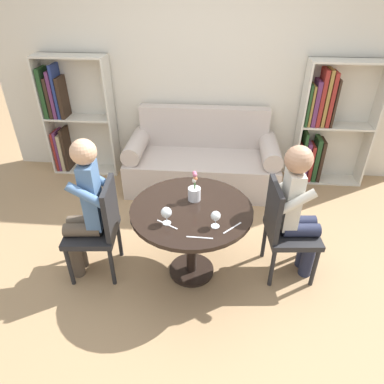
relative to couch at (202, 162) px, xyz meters
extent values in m
plane|color=tan|center=(0.00, -1.54, -0.31)|extent=(16.00, 16.00, 0.00)
cube|color=silver|center=(0.00, 0.42, 1.04)|extent=(5.20, 0.05, 2.70)
cylinder|color=black|center=(0.00, -1.54, 0.37)|extent=(0.99, 0.99, 0.03)
cylinder|color=black|center=(0.00, -1.54, 0.04)|extent=(0.09, 0.09, 0.64)
cylinder|color=black|center=(0.00, -1.54, -0.30)|extent=(0.40, 0.40, 0.03)
cube|color=beige|center=(0.00, -0.05, -0.10)|extent=(1.81, 0.80, 0.42)
cube|color=beige|center=(0.00, 0.27, 0.36)|extent=(1.59, 0.16, 0.50)
cylinder|color=beige|center=(-0.80, -0.05, 0.22)|extent=(0.22, 0.72, 0.22)
cylinder|color=beige|center=(0.80, -0.05, 0.22)|extent=(0.22, 0.72, 0.22)
cube|color=silver|center=(-1.57, 0.37, 0.44)|extent=(0.86, 0.02, 1.50)
cube|color=silver|center=(-1.99, 0.24, 0.44)|extent=(0.02, 0.28, 1.50)
cube|color=silver|center=(-1.16, 0.24, 0.44)|extent=(0.02, 0.28, 1.50)
cube|color=silver|center=(-1.57, 0.24, -0.30)|extent=(0.82, 0.28, 0.02)
cube|color=silver|center=(-1.57, 0.24, 0.44)|extent=(0.82, 0.28, 0.02)
cube|color=silver|center=(-1.57, 0.24, 1.17)|extent=(0.82, 0.28, 0.02)
cube|color=maroon|center=(-1.95, 0.23, -0.02)|extent=(0.03, 0.23, 0.53)
cube|color=#602D5B|center=(-1.92, 0.23, -0.02)|extent=(0.03, 0.23, 0.54)
cube|color=tan|center=(-1.87, 0.23, -0.04)|extent=(0.05, 0.23, 0.50)
cube|color=#332319|center=(-1.82, 0.23, 0.00)|extent=(0.04, 0.23, 0.58)
cube|color=#234723|center=(-1.94, 0.23, 0.75)|extent=(0.05, 0.23, 0.59)
cube|color=#332319|center=(-1.88, 0.23, 0.69)|extent=(0.04, 0.23, 0.49)
cube|color=#602D5B|center=(-1.83, 0.23, 0.73)|extent=(0.04, 0.23, 0.56)
cube|color=navy|center=(-1.78, 0.23, 0.77)|extent=(0.03, 0.23, 0.64)
cube|color=#332319|center=(-1.73, 0.23, 0.69)|extent=(0.04, 0.23, 0.49)
cube|color=silver|center=(1.57, 0.37, 0.44)|extent=(0.86, 0.02, 1.50)
cube|color=silver|center=(1.16, 0.24, 0.44)|extent=(0.02, 0.28, 1.50)
cube|color=silver|center=(1.99, 0.24, 0.44)|extent=(0.02, 0.28, 1.50)
cube|color=silver|center=(1.57, 0.24, -0.30)|extent=(0.82, 0.28, 0.02)
cube|color=silver|center=(1.57, 0.24, 0.44)|extent=(0.82, 0.28, 0.02)
cube|color=silver|center=(1.57, 0.24, 1.17)|extent=(0.82, 0.28, 0.02)
cube|color=maroon|center=(1.20, 0.23, -0.04)|extent=(0.04, 0.23, 0.49)
cube|color=#234723|center=(1.25, 0.23, 0.03)|extent=(0.03, 0.23, 0.64)
cube|color=#602D5B|center=(1.30, 0.23, -0.03)|extent=(0.05, 0.23, 0.51)
cube|color=maroon|center=(1.36, 0.23, -0.05)|extent=(0.04, 0.23, 0.48)
cube|color=#234723|center=(1.42, 0.23, 0.00)|extent=(0.05, 0.23, 0.57)
cube|color=#332319|center=(1.48, 0.23, -0.02)|extent=(0.04, 0.23, 0.54)
cube|color=#234723|center=(1.20, 0.23, 0.69)|extent=(0.03, 0.23, 0.48)
cube|color=olive|center=(1.23, 0.23, 0.68)|extent=(0.03, 0.23, 0.47)
cube|color=#602D5B|center=(1.28, 0.23, 0.71)|extent=(0.05, 0.23, 0.52)
cube|color=maroon|center=(1.33, 0.23, 0.77)|extent=(0.05, 0.23, 0.65)
cube|color=olive|center=(1.39, 0.23, 0.77)|extent=(0.04, 0.23, 0.65)
cube|color=maroon|center=(1.44, 0.23, 0.76)|extent=(0.05, 0.23, 0.62)
cube|color=#332319|center=(1.49, 0.23, 0.72)|extent=(0.03, 0.23, 0.55)
cylinder|color=#232326|center=(-1.04, -1.42, -0.11)|extent=(0.04, 0.04, 0.40)
cylinder|color=#232326|center=(-1.01, -1.77, -0.11)|extent=(0.04, 0.04, 0.40)
cylinder|color=#232326|center=(-0.69, -1.39, -0.11)|extent=(0.04, 0.04, 0.40)
cylinder|color=#232326|center=(-0.65, -1.74, -0.11)|extent=(0.04, 0.04, 0.40)
cube|color=#232326|center=(-0.85, -1.58, 0.11)|extent=(0.46, 0.46, 0.05)
cube|color=#232326|center=(-0.66, -1.56, 0.36)|extent=(0.07, 0.38, 0.45)
cylinder|color=#232326|center=(1.04, -1.61, -0.11)|extent=(0.04, 0.04, 0.40)
cylinder|color=#232326|center=(1.01, -1.25, -0.11)|extent=(0.04, 0.04, 0.40)
cylinder|color=#232326|center=(0.69, -1.64, -0.11)|extent=(0.04, 0.04, 0.40)
cylinder|color=#232326|center=(0.65, -1.28, -0.11)|extent=(0.04, 0.04, 0.40)
cube|color=#232326|center=(0.85, -1.45, 0.11)|extent=(0.46, 0.46, 0.05)
cube|color=#232326|center=(0.66, -1.46, 0.36)|extent=(0.07, 0.38, 0.45)
cylinder|color=brown|center=(-1.01, -1.55, -0.09)|extent=(0.11, 0.11, 0.45)
cylinder|color=brown|center=(-1.00, -1.65, -0.09)|extent=(0.11, 0.11, 0.45)
cylinder|color=brown|center=(-0.90, -1.54, 0.19)|extent=(0.31, 0.14, 0.11)
cylinder|color=brown|center=(-0.89, -1.64, 0.19)|extent=(0.31, 0.14, 0.11)
cube|color=#4C709E|center=(-0.79, -1.58, 0.48)|extent=(0.14, 0.21, 0.58)
cylinder|color=#4C709E|center=(-0.80, -1.45, 0.58)|extent=(0.29, 0.10, 0.23)
cylinder|color=#4C709E|center=(-0.78, -1.71, 0.58)|extent=(0.29, 0.10, 0.23)
sphere|color=tan|center=(-0.79, -1.58, 0.87)|extent=(0.20, 0.20, 0.20)
cylinder|color=#282D47|center=(1.01, -1.48, -0.09)|extent=(0.11, 0.11, 0.45)
cylinder|color=#282D47|center=(1.00, -1.37, -0.09)|extent=(0.11, 0.11, 0.45)
cylinder|color=#282D47|center=(0.90, -1.49, 0.19)|extent=(0.31, 0.14, 0.11)
cylinder|color=#282D47|center=(0.89, -1.38, 0.19)|extent=(0.31, 0.14, 0.11)
cube|color=silver|center=(0.79, -1.45, 0.45)|extent=(0.14, 0.21, 0.51)
cylinder|color=silver|center=(0.80, -1.58, 0.52)|extent=(0.29, 0.10, 0.23)
cylinder|color=silver|center=(0.78, -1.31, 0.52)|extent=(0.29, 0.10, 0.23)
sphere|color=tan|center=(0.79, -1.45, 0.81)|extent=(0.21, 0.21, 0.21)
cylinder|color=white|center=(-0.17, -1.75, 0.39)|extent=(0.06, 0.06, 0.00)
cylinder|color=white|center=(-0.17, -1.75, 0.43)|extent=(0.01, 0.01, 0.06)
sphere|color=white|center=(-0.17, -1.75, 0.49)|extent=(0.08, 0.08, 0.08)
sphere|color=maroon|center=(-0.17, -1.75, 0.48)|extent=(0.06, 0.06, 0.06)
cylinder|color=white|center=(0.20, -1.76, 0.39)|extent=(0.06, 0.06, 0.00)
cylinder|color=white|center=(0.20, -1.76, 0.43)|extent=(0.01, 0.01, 0.06)
sphere|color=white|center=(0.20, -1.76, 0.49)|extent=(0.07, 0.07, 0.07)
sphere|color=maroon|center=(0.20, -1.76, 0.48)|extent=(0.05, 0.05, 0.05)
cylinder|color=silver|center=(0.01, -1.41, 0.45)|extent=(0.10, 0.10, 0.11)
cylinder|color=#4C7A42|center=(0.01, -1.39, 0.56)|extent=(0.01, 0.01, 0.13)
sphere|color=#D16684|center=(0.01, -1.39, 0.63)|extent=(0.04, 0.04, 0.04)
cylinder|color=#4C7A42|center=(0.02, -1.42, 0.57)|extent=(0.00, 0.01, 0.13)
sphere|color=#D16684|center=(0.02, -1.42, 0.63)|extent=(0.04, 0.04, 0.04)
cylinder|color=#4C7A42|center=(0.02, -1.41, 0.55)|extent=(0.00, 0.00, 0.09)
sphere|color=#E07F4C|center=(0.02, -1.41, 0.59)|extent=(0.04, 0.04, 0.04)
cylinder|color=#4C7A42|center=(0.01, -1.42, 0.54)|extent=(0.01, 0.01, 0.08)
sphere|color=silver|center=(0.01, -1.42, 0.58)|extent=(0.04, 0.04, 0.04)
cube|color=silver|center=(0.09, -1.90, 0.39)|extent=(0.19, 0.02, 0.00)
cube|color=silver|center=(0.32, -1.77, 0.39)|extent=(0.14, 0.15, 0.00)
cube|color=silver|center=(-0.16, -1.77, 0.39)|extent=(0.17, 0.10, 0.00)
camera|label=1|loc=(0.20, -3.76, 1.97)|focal=32.00mm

